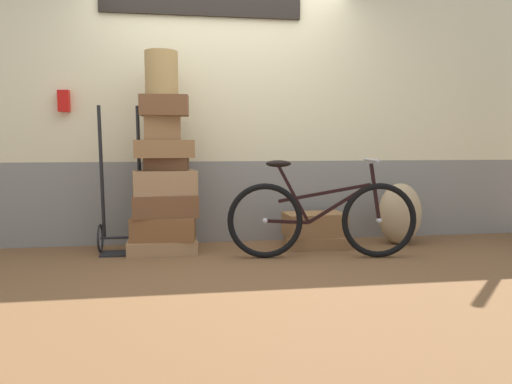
{
  "coord_description": "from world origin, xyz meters",
  "views": [
    {
      "loc": [
        -0.41,
        -4.05,
        1.0
      ],
      "look_at": [
        0.25,
        0.26,
        0.56
      ],
      "focal_mm": 33.6,
      "sensor_mm": 36.0,
      "label": 1
    }
  ],
  "objects_px": {
    "suitcase_3": "(165,182)",
    "wicker_basket": "(161,74)",
    "suitcase_2": "(166,205)",
    "bicycle": "(322,218)",
    "suitcase_5": "(164,149)",
    "suitcase_4": "(167,164)",
    "suitcase_9": "(314,224)",
    "suitcase_1": "(164,228)",
    "suitcase_7": "(164,106)",
    "burlap_sack": "(400,214)",
    "luggage_trolley": "(122,217)",
    "suitcase_8": "(316,241)",
    "suitcase_0": "(162,246)",
    "suitcase_6": "(162,128)"
  },
  "relations": [
    {
      "from": "burlap_sack",
      "to": "suitcase_0",
      "type": "bearing_deg",
      "value": -179.34
    },
    {
      "from": "suitcase_2",
      "to": "wicker_basket",
      "type": "bearing_deg",
      "value": 147.45
    },
    {
      "from": "suitcase_5",
      "to": "suitcase_2",
      "type": "bearing_deg",
      "value": -77.17
    },
    {
      "from": "suitcase_1",
      "to": "suitcase_7",
      "type": "xyz_separation_m",
      "value": [
        0.03,
        -0.03,
        1.11
      ]
    },
    {
      "from": "suitcase_4",
      "to": "burlap_sack",
      "type": "distance_m",
      "value": 2.33
    },
    {
      "from": "suitcase_1",
      "to": "bicycle",
      "type": "height_order",
      "value": "bicycle"
    },
    {
      "from": "suitcase_1",
      "to": "luggage_trolley",
      "type": "relative_size",
      "value": 0.43
    },
    {
      "from": "suitcase_3",
      "to": "suitcase_5",
      "type": "relative_size",
      "value": 1.06
    },
    {
      "from": "suitcase_2",
      "to": "suitcase_8",
      "type": "distance_m",
      "value": 1.47
    },
    {
      "from": "suitcase_3",
      "to": "bicycle",
      "type": "height_order",
      "value": "bicycle"
    },
    {
      "from": "suitcase_1",
      "to": "suitcase_5",
      "type": "xyz_separation_m",
      "value": [
        0.01,
        0.02,
        0.72
      ]
    },
    {
      "from": "suitcase_3",
      "to": "wicker_basket",
      "type": "xyz_separation_m",
      "value": [
        -0.01,
        -0.0,
        0.97
      ]
    },
    {
      "from": "suitcase_1",
      "to": "suitcase_8",
      "type": "bearing_deg",
      "value": 4.83
    },
    {
      "from": "suitcase_3",
      "to": "wicker_basket",
      "type": "relative_size",
      "value": 1.46
    },
    {
      "from": "suitcase_4",
      "to": "luggage_trolley",
      "type": "bearing_deg",
      "value": 177.82
    },
    {
      "from": "suitcase_0",
      "to": "suitcase_1",
      "type": "distance_m",
      "value": 0.17
    },
    {
      "from": "suitcase_2",
      "to": "luggage_trolley",
      "type": "distance_m",
      "value": 0.42
    },
    {
      "from": "luggage_trolley",
      "to": "suitcase_4",
      "type": "bearing_deg",
      "value": -7.42
    },
    {
      "from": "suitcase_2",
      "to": "suitcase_8",
      "type": "xyz_separation_m",
      "value": [
        1.42,
        0.02,
        -0.38
      ]
    },
    {
      "from": "suitcase_9",
      "to": "wicker_basket",
      "type": "height_order",
      "value": "wicker_basket"
    },
    {
      "from": "suitcase_0",
      "to": "burlap_sack",
      "type": "distance_m",
      "value": 2.34
    },
    {
      "from": "suitcase_5",
      "to": "burlap_sack",
      "type": "distance_m",
      "value": 2.39
    },
    {
      "from": "luggage_trolley",
      "to": "suitcase_9",
      "type": "bearing_deg",
      "value": -1.39
    },
    {
      "from": "suitcase_7",
      "to": "bicycle",
      "type": "xyz_separation_m",
      "value": [
        1.34,
        -0.4,
        -0.98
      ]
    },
    {
      "from": "suitcase_2",
      "to": "suitcase_3",
      "type": "xyz_separation_m",
      "value": [
        -0.0,
        0.01,
        0.21
      ]
    },
    {
      "from": "suitcase_3",
      "to": "suitcase_7",
      "type": "relative_size",
      "value": 1.34
    },
    {
      "from": "suitcase_3",
      "to": "bicycle",
      "type": "xyz_separation_m",
      "value": [
        1.36,
        -0.43,
        -0.29
      ]
    },
    {
      "from": "suitcase_9",
      "to": "suitcase_7",
      "type": "bearing_deg",
      "value": 178.53
    },
    {
      "from": "burlap_sack",
      "to": "suitcase_3",
      "type": "bearing_deg",
      "value": -179.49
    },
    {
      "from": "suitcase_4",
      "to": "suitcase_5",
      "type": "height_order",
      "value": "suitcase_5"
    },
    {
      "from": "suitcase_1",
      "to": "suitcase_2",
      "type": "bearing_deg",
      "value": -13.88
    },
    {
      "from": "suitcase_3",
      "to": "suitcase_5",
      "type": "distance_m",
      "value": 0.31
    },
    {
      "from": "suitcase_5",
      "to": "suitcase_4",
      "type": "bearing_deg",
      "value": -32.73
    },
    {
      "from": "suitcase_3",
      "to": "luggage_trolley",
      "type": "xyz_separation_m",
      "value": [
        -0.4,
        0.06,
        -0.32
      ]
    },
    {
      "from": "suitcase_0",
      "to": "suitcase_6",
      "type": "bearing_deg",
      "value": -11.82
    },
    {
      "from": "suitcase_5",
      "to": "suitcase_8",
      "type": "xyz_separation_m",
      "value": [
        1.43,
        -0.0,
        -0.9
      ]
    },
    {
      "from": "suitcase_4",
      "to": "wicker_basket",
      "type": "xyz_separation_m",
      "value": [
        -0.03,
        -0.01,
        0.81
      ]
    },
    {
      "from": "bicycle",
      "to": "suitcase_8",
      "type": "bearing_deg",
      "value": 80.46
    },
    {
      "from": "suitcase_3",
      "to": "suitcase_4",
      "type": "height_order",
      "value": "suitcase_4"
    },
    {
      "from": "suitcase_0",
      "to": "suitcase_9",
      "type": "relative_size",
      "value": 1.1
    },
    {
      "from": "suitcase_1",
      "to": "suitcase_7",
      "type": "relative_size",
      "value": 1.35
    },
    {
      "from": "suitcase_6",
      "to": "suitcase_7",
      "type": "xyz_separation_m",
      "value": [
        0.03,
        -0.02,
        0.2
      ]
    },
    {
      "from": "suitcase_7",
      "to": "burlap_sack",
      "type": "relative_size",
      "value": 0.69
    },
    {
      "from": "suitcase_6",
      "to": "suitcase_8",
      "type": "distance_m",
      "value": 1.8
    },
    {
      "from": "suitcase_0",
      "to": "suitcase_3",
      "type": "height_order",
      "value": "suitcase_3"
    },
    {
      "from": "suitcase_2",
      "to": "bicycle",
      "type": "xyz_separation_m",
      "value": [
        1.35,
        -0.42,
        -0.08
      ]
    },
    {
      "from": "suitcase_8",
      "to": "bicycle",
      "type": "bearing_deg",
      "value": -93.84
    },
    {
      "from": "suitcase_0",
      "to": "suitcase_8",
      "type": "distance_m",
      "value": 1.46
    },
    {
      "from": "burlap_sack",
      "to": "bicycle",
      "type": "relative_size",
      "value": 0.37
    },
    {
      "from": "suitcase_7",
      "to": "suitcase_8",
      "type": "distance_m",
      "value": 1.91
    }
  ]
}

